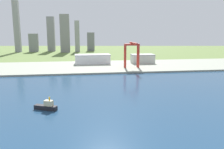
# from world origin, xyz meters

# --- Properties ---
(ground_plane) EXTENTS (2400.00, 2400.00, 0.00)m
(ground_plane) POSITION_xyz_m (0.00, 300.00, 0.00)
(ground_plane) COLOR olive
(water_bay) EXTENTS (840.00, 360.00, 0.15)m
(water_bay) POSITION_xyz_m (0.00, 240.00, 0.07)
(water_bay) COLOR navy
(water_bay) RESTS_ON ground
(industrial_pier) EXTENTS (840.00, 140.00, 2.50)m
(industrial_pier) POSITION_xyz_m (0.00, 490.00, 1.25)
(industrial_pier) COLOR #989C8B
(industrial_pier) RESTS_ON ground
(tugboat_small) EXTENTS (19.70, 12.58, 11.15)m
(tugboat_small) POSITION_xyz_m (-43.09, 269.30, 3.16)
(tugboat_small) COLOR black
(tugboat_small) RESTS_ON water_bay
(port_crane_red) EXTENTS (24.95, 47.44, 43.19)m
(port_crane_red) POSITION_xyz_m (73.23, 459.78, 33.66)
(port_crane_red) COLOR #B72D23
(port_crane_red) RESTS_ON industrial_pier
(warehouse_main) EXTENTS (67.02, 29.88, 17.41)m
(warehouse_main) POSITION_xyz_m (10.55, 521.71, 11.23)
(warehouse_main) COLOR white
(warehouse_main) RESTS_ON industrial_pier
(warehouse_annex) EXTENTS (43.60, 27.31, 16.94)m
(warehouse_annex) POSITION_xyz_m (107.85, 515.89, 10.99)
(warehouse_annex) COLOR silver
(warehouse_annex) RESTS_ON industrial_pier
(distant_skyline) EXTENTS (242.48, 71.69, 152.68)m
(distant_skyline) POSITION_xyz_m (-88.18, 823.13, 52.64)
(distant_skyline) COLOR gray
(distant_skyline) RESTS_ON ground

